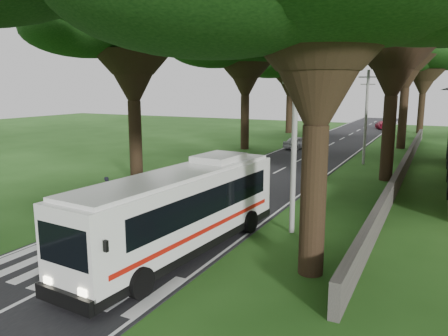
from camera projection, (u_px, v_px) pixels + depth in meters
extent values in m
plane|color=#1F4814|center=(111.00, 256.00, 17.32)|extent=(140.00, 140.00, 0.00)
cube|color=black|center=(298.00, 161.00, 39.30)|extent=(8.00, 120.00, 0.04)
cube|color=silver|center=(74.00, 276.00, 15.56)|extent=(8.00, 3.00, 0.01)
cube|color=#383533|center=(405.00, 164.00, 34.36)|extent=(0.35, 50.00, 1.20)
cylinder|color=gray|center=(294.00, 147.00, 19.44)|extent=(0.24, 0.24, 8.00)
cube|color=gray|center=(296.00, 69.00, 18.82)|extent=(1.60, 0.10, 0.10)
cube|color=gray|center=(296.00, 83.00, 18.93)|extent=(1.20, 0.10, 0.10)
cylinder|color=gray|center=(366.00, 118.00, 37.03)|extent=(0.24, 0.24, 8.00)
cube|color=gray|center=(368.00, 77.00, 36.40)|extent=(1.60, 0.10, 0.10)
cube|color=gray|center=(368.00, 84.00, 36.51)|extent=(1.20, 0.10, 0.10)
cylinder|color=gray|center=(392.00, 108.00, 54.61)|extent=(0.24, 0.24, 8.00)
cube|color=gray|center=(393.00, 80.00, 53.98)|extent=(1.60, 0.10, 0.10)
cube|color=gray|center=(393.00, 85.00, 54.09)|extent=(1.20, 0.10, 0.10)
cylinder|color=black|center=(136.00, 141.00, 30.87)|extent=(0.90, 0.90, 5.64)
cone|color=black|center=(133.00, 73.00, 29.99)|extent=(3.20, 3.20, 3.80)
ellipsoid|color=black|center=(131.00, 12.00, 29.26)|extent=(12.42, 12.42, 5.22)
cylinder|color=black|center=(245.00, 122.00, 46.47)|extent=(0.90, 0.90, 5.70)
cone|color=black|center=(245.00, 77.00, 45.59)|extent=(3.20, 3.20, 3.80)
ellipsoid|color=black|center=(246.00, 37.00, 44.84)|extent=(13.63, 13.63, 5.72)
cylinder|color=black|center=(289.00, 114.00, 62.77)|extent=(0.90, 0.90, 5.31)
cone|color=black|center=(290.00, 82.00, 61.92)|extent=(3.20, 3.20, 3.80)
ellipsoid|color=black|center=(291.00, 56.00, 61.26)|extent=(12.79, 12.79, 5.37)
cylinder|color=black|center=(313.00, 201.00, 15.29)|extent=(0.90, 0.90, 5.35)
cone|color=black|center=(318.00, 68.00, 14.45)|extent=(3.20, 3.20, 3.80)
cylinder|color=black|center=(388.00, 139.00, 30.84)|extent=(0.90, 0.90, 6.00)
cone|color=black|center=(393.00, 68.00, 29.93)|extent=(3.20, 3.20, 3.80)
ellipsoid|color=black|center=(398.00, 0.00, 29.11)|extent=(14.62, 14.62, 6.14)
cylinder|color=black|center=(403.00, 118.00, 46.84)|extent=(0.90, 0.90, 6.48)
cone|color=black|center=(406.00, 69.00, 45.89)|extent=(3.20, 3.20, 3.80)
ellipsoid|color=black|center=(410.00, 20.00, 44.96)|extent=(14.24, 14.24, 5.98)
cylinder|color=black|center=(421.00, 114.00, 62.31)|extent=(0.90, 0.90, 5.57)
cone|color=black|center=(424.00, 80.00, 61.44)|extent=(3.20, 3.20, 3.80)
ellipsoid|color=black|center=(426.00, 52.00, 60.72)|extent=(12.54, 12.54, 5.27)
cube|color=white|center=(181.00, 209.00, 17.36)|extent=(3.29, 11.53, 2.80)
cube|color=black|center=(185.00, 198.00, 17.53)|extent=(3.18, 9.46, 1.04)
cube|color=black|center=(182.00, 242.00, 17.61)|extent=(3.33, 11.58, 0.33)
cube|color=#B5150C|center=(182.00, 225.00, 17.48)|extent=(3.24, 10.40, 0.17)
cube|color=white|center=(181.00, 174.00, 17.09)|extent=(3.05, 10.95, 0.17)
cylinder|color=black|center=(88.00, 267.00, 15.02)|extent=(0.42, 1.07, 1.04)
cylinder|color=black|center=(140.00, 283.00, 13.81)|extent=(0.42, 1.07, 1.04)
cylinder|color=black|center=(207.00, 214.00, 21.24)|extent=(0.42, 1.07, 1.04)
cylinder|color=black|center=(250.00, 222.00, 20.03)|extent=(0.42, 1.07, 1.04)
imported|color=silver|center=(298.00, 142.00, 46.96)|extent=(2.73, 4.15, 1.31)
imported|color=maroon|center=(383.00, 125.00, 68.43)|extent=(2.88, 4.72, 1.28)
imported|color=black|center=(108.00, 190.00, 25.14)|extent=(0.41, 0.59, 1.54)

